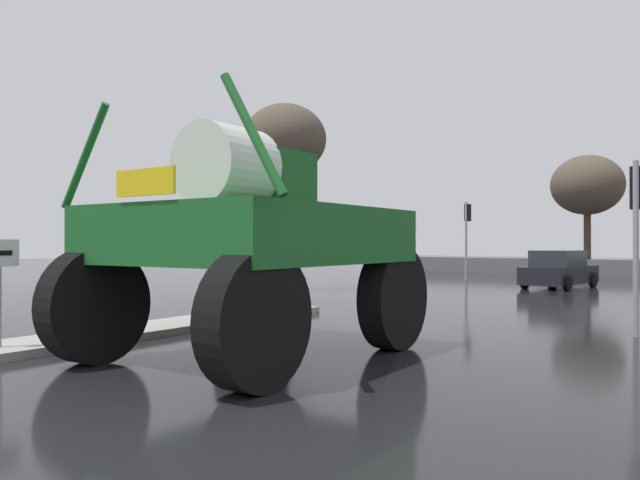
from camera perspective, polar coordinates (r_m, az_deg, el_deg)
name	(u,v)px	position (r m, az deg, el deg)	size (l,w,h in m)	color
ground_plane	(518,299)	(20.95, 17.93, -5.26)	(120.00, 120.00, 0.00)	black
median_island	(170,326)	(13.41, -13.73, -7.79)	(1.41, 8.89, 0.15)	#9E9B93
lane_arrow_sign	(0,273)	(11.19, -27.57, -2.73)	(0.07, 0.60, 1.74)	#99999E
oversize_sprayer	(252,243)	(10.00, -6.29, -0.31)	(4.38, 5.51, 3.96)	black
sedan_ahead	(559,270)	(26.68, 21.30, -2.63)	(2.32, 4.30, 1.52)	black
traffic_signal_near_left	(272,202)	(17.52, -4.44, 3.51)	(0.24, 0.54, 4.09)	gray
traffic_signal_near_right	(637,209)	(13.62, 27.36, 2.60)	(0.24, 0.54, 3.44)	gray
traffic_signal_far_left	(467,223)	(31.01, 13.51, 1.54)	(0.24, 0.55, 3.83)	gray
bare_tree_left	(285,141)	(23.86, -3.27, 9.20)	(3.17, 3.17, 7.15)	#473828
bare_tree_far_center	(587,186)	(41.29, 23.56, 4.66)	(4.31, 4.31, 7.21)	#473828
roadside_barrier	(613,268)	(36.95, 25.53, -2.36)	(27.88, 0.24, 0.90)	#59595B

